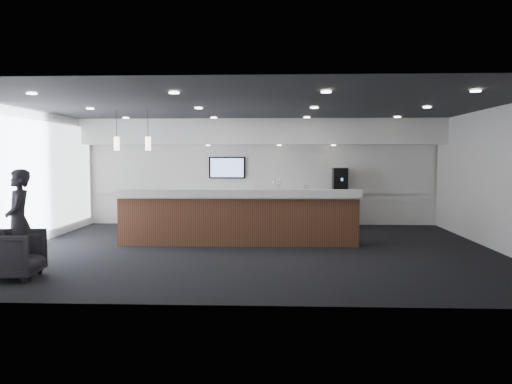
{
  "coord_description": "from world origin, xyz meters",
  "views": [
    {
      "loc": [
        0.43,
        -10.42,
        1.95
      ],
      "look_at": [
        -0.06,
        1.3,
        1.13
      ],
      "focal_mm": 35.0,
      "sensor_mm": 36.0,
      "label": 1
    }
  ],
  "objects_px": {
    "service_counter": "(239,219)",
    "lounge_guest": "(19,221)",
    "armchair": "(12,255)",
    "coffee_machine": "(340,180)"
  },
  "relations": [
    {
      "from": "service_counter",
      "to": "lounge_guest",
      "type": "height_order",
      "value": "lounge_guest"
    },
    {
      "from": "service_counter",
      "to": "armchair",
      "type": "xyz_separation_m",
      "value": [
        -3.39,
        -3.36,
        -0.18
      ]
    },
    {
      "from": "service_counter",
      "to": "lounge_guest",
      "type": "xyz_separation_m",
      "value": [
        -3.51,
        -2.89,
        0.3
      ]
    },
    {
      "from": "service_counter",
      "to": "coffee_machine",
      "type": "distance_m",
      "value": 4.02
    },
    {
      "from": "armchair",
      "to": "lounge_guest",
      "type": "distance_m",
      "value": 0.68
    },
    {
      "from": "lounge_guest",
      "to": "armchair",
      "type": "bearing_deg",
      "value": -9.68
    },
    {
      "from": "service_counter",
      "to": "coffee_machine",
      "type": "relative_size",
      "value": 7.64
    },
    {
      "from": "service_counter",
      "to": "coffee_machine",
      "type": "bearing_deg",
      "value": 47.92
    },
    {
      "from": "service_counter",
      "to": "armchair",
      "type": "distance_m",
      "value": 4.77
    },
    {
      "from": "armchair",
      "to": "lounge_guest",
      "type": "height_order",
      "value": "lounge_guest"
    }
  ]
}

